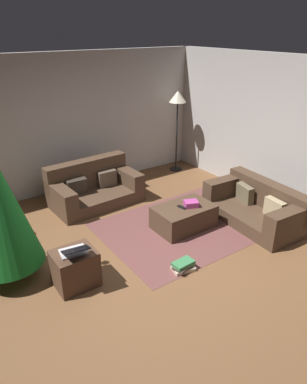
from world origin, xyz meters
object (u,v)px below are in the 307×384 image
(couch_left, at_px, (93,187))
(couch_right, at_px, (257,207))
(corner_lamp, at_px, (178,103))
(side_table, at_px, (75,268))
(book_stack, at_px, (183,266))
(laptop, at_px, (74,251))
(tv_remote, at_px, (182,207))
(gift_box, at_px, (191,204))
(ottoman, at_px, (184,217))

(couch_left, height_order, couch_right, couch_left)
(corner_lamp, bearing_deg, side_table, -145.27)
(side_table, xyz_separation_m, book_stack, (1.30, -0.56, -0.18))
(couch_right, relative_size, laptop, 4.03)
(tv_remote, height_order, side_table, side_table)
(tv_remote, height_order, book_stack, tv_remote)
(couch_left, xyz_separation_m, corner_lamp, (2.27, 0.42, 1.23))
(couch_left, distance_m, tv_remote, 1.85)
(laptop, height_order, corner_lamp, corner_lamp)
(book_stack, relative_size, corner_lamp, 0.18)
(gift_box, distance_m, book_stack, 1.23)
(gift_box, bearing_deg, couch_right, -24.34)
(side_table, height_order, laptop, laptop)
(side_table, bearing_deg, couch_right, -3.64)
(ottoman, xyz_separation_m, side_table, (-2.02, -0.33, 0.05))
(couch_right, bearing_deg, laptop, 90.85)
(gift_box, distance_m, side_table, 2.15)
(tv_remote, bearing_deg, laptop, -179.03)
(corner_lamp, bearing_deg, ottoman, -125.25)
(couch_left, relative_size, gift_box, 7.66)
(couch_left, bearing_deg, book_stack, 88.41)
(couch_right, height_order, book_stack, couch_right)
(tv_remote, distance_m, book_stack, 1.15)
(couch_right, distance_m, laptop, 3.20)
(gift_box, xyz_separation_m, laptop, (-2.13, -0.33, 0.11))
(couch_right, bearing_deg, book_stack, 104.29)
(tv_remote, relative_size, laptop, 0.38)
(ottoman, relative_size, gift_box, 4.47)
(ottoman, relative_size, laptop, 2.27)
(couch_left, distance_m, corner_lamp, 2.61)
(couch_right, bearing_deg, side_table, 89.81)
(corner_lamp, bearing_deg, book_stack, -126.49)
(ottoman, bearing_deg, side_table, -170.77)
(tv_remote, distance_m, side_table, 2.00)
(couch_right, bearing_deg, gift_box, 69.11)
(side_table, relative_size, corner_lamp, 0.29)
(gift_box, height_order, corner_lamp, corner_lamp)
(side_table, height_order, corner_lamp, corner_lamp)
(gift_box, relative_size, laptop, 0.51)
(corner_lamp, bearing_deg, laptop, -144.70)
(couch_left, distance_m, gift_box, 1.96)
(couch_right, height_order, gift_box, couch_right)
(couch_left, distance_m, laptop, 2.44)
(laptop, distance_m, corner_lamp, 4.42)
(couch_right, xyz_separation_m, gift_box, (-1.05, 0.48, 0.16))
(gift_box, xyz_separation_m, side_table, (-2.12, -0.27, -0.18))
(couch_left, bearing_deg, tv_remote, 110.22)
(couch_left, height_order, corner_lamp, corner_lamp)
(couch_left, bearing_deg, couch_right, 128.18)
(side_table, distance_m, corner_lamp, 4.46)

